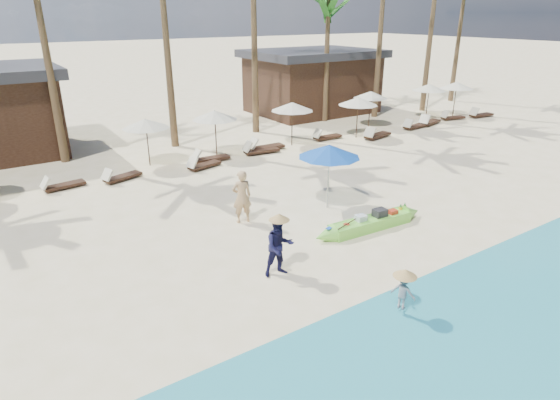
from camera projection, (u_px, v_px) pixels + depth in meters
ground at (291, 265)px, 13.32m from camera, size 240.00×240.00×0.00m
wet_sand_strip at (431, 368)px, 9.45m from camera, size 240.00×4.50×0.01m
green_canoe at (370, 223)px, 15.50m from camera, size 4.90×0.81×0.62m
tourist at (242, 197)px, 15.75m from camera, size 0.75×0.57×1.85m
vendor_green at (279, 247)px, 12.55m from camera, size 0.93×0.79×1.70m
vendor_yellow at (403, 291)px, 10.92m from camera, size 0.54×0.68×0.93m
blue_umbrella at (329, 151)px, 16.48m from camera, size 2.22×2.22×2.39m
lounger_4_right at (61, 185)px, 18.99m from camera, size 1.73×0.72×0.57m
resort_parasol_5 at (146, 124)px, 21.30m from camera, size 2.15×2.15×2.21m
lounger_5_left at (120, 176)px, 19.95m from camera, size 1.80×1.02×0.58m
resort_parasol_6 at (215, 115)px, 22.72m from camera, size 2.23×2.23×2.29m
lounger_6_left at (202, 165)px, 21.50m from camera, size 1.78×0.94×0.58m
lounger_6_right at (209, 158)px, 22.47m from camera, size 1.85×0.65×0.62m
resort_parasol_7 at (292, 107)px, 24.63m from camera, size 2.25×2.25×2.32m
lounger_7_left at (259, 150)px, 23.74m from camera, size 1.94×0.77×0.64m
lounger_7_right at (264, 146)px, 24.30m from camera, size 1.99×0.66×0.67m
resort_parasol_8 at (358, 101)px, 26.20m from camera, size 2.24×2.24×2.30m
lounger_8_left at (326, 136)px, 26.42m from camera, size 1.78×0.60×0.60m
resort_parasol_9 at (371, 95)px, 28.79m from camera, size 2.14×2.14×2.20m
lounger_9_left at (376, 135)px, 26.66m from camera, size 2.04×0.96×0.67m
lounger_9_right at (414, 126)px, 28.87m from camera, size 1.84×0.73×0.61m
resort_parasol_10 at (429, 87)px, 31.07m from camera, size 2.24×2.24×2.30m
lounger_10_left at (429, 122)px, 29.84m from camera, size 2.07×1.06×0.67m
lounger_10_right at (452, 117)px, 31.34m from camera, size 1.80×0.90×0.59m
resort_parasol_11 at (457, 85)px, 31.77m from camera, size 2.27×2.27×2.33m
lounger_11_left at (480, 114)px, 32.06m from camera, size 1.93×0.78×0.64m
palm_6 at (328, 6)px, 28.51m from camera, size 2.08×2.08×8.51m
pavilion_east at (312, 81)px, 33.22m from camera, size 8.80×6.60×4.30m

